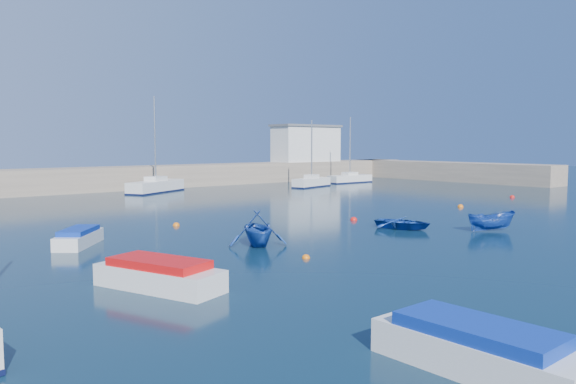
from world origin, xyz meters
TOP-DOWN VIEW (x-y plane):
  - ground at (0.00, 0.00)m, footprint 220.00×220.00m
  - back_wall at (0.00, 46.00)m, footprint 96.00×4.50m
  - right_arm at (44.00, 32.00)m, footprint 4.50×32.00m
  - harbor_office at (30.00, 46.00)m, footprint 10.00×4.00m
  - sailboat_6 at (3.45, 40.36)m, footprint 7.87×5.71m
  - sailboat_7 at (21.23, 35.14)m, footprint 6.25×3.21m
  - sailboat_8 at (30.14, 37.37)m, footprint 6.71×1.98m
  - motorboat_0 at (-14.87, 3.43)m, footprint 3.29×5.21m
  - motorboat_1 at (-14.08, 13.85)m, footprint 3.39×3.69m
  - motorboat_3 at (-12.66, -7.97)m, footprint 1.81×4.95m
  - dinghy_center at (3.25, 6.92)m, footprint 3.36×4.01m
  - dinghy_left at (-7.04, 8.02)m, footprint 4.22×4.42m
  - dinghy_right at (6.57, 2.96)m, footprint 3.21×2.45m
  - buoy_0 at (-7.24, 4.08)m, footprint 0.38×0.38m
  - buoy_1 at (3.69, 11.48)m, footprint 0.49×0.49m
  - buoy_2 at (16.21, 11.36)m, footprint 0.49×0.49m
  - buoy_3 at (-6.86, 16.92)m, footprint 0.44×0.44m
  - buoy_4 at (27.30, 12.88)m, footprint 0.48×0.48m

SIDE VIEW (x-z plane):
  - ground at x=0.00m, z-range 0.00..0.00m
  - buoy_0 at x=-7.24m, z-range -0.19..0.19m
  - buoy_1 at x=3.69m, z-range -0.24..0.24m
  - buoy_2 at x=16.21m, z-range -0.24..0.24m
  - buoy_3 at x=-6.86m, z-range -0.22..0.22m
  - buoy_4 at x=27.30m, z-range -0.24..0.24m
  - dinghy_center at x=3.25m, z-range 0.00..0.71m
  - motorboat_1 at x=-14.08m, z-range -0.03..0.89m
  - motorboat_0 at x=-14.87m, z-range -0.03..1.07m
  - motorboat_3 at x=-12.66m, z-range -0.04..1.12m
  - sailboat_8 at x=30.14m, z-range -3.79..4.91m
  - dinghy_right at x=6.57m, z-range 0.00..1.17m
  - sailboat_7 at x=21.23m, z-range -3.40..4.58m
  - sailboat_6 at x=3.45m, z-range -4.41..5.78m
  - dinghy_left at x=-7.04m, z-range 0.00..1.81m
  - back_wall at x=0.00m, z-range 0.00..2.60m
  - right_arm at x=44.00m, z-range 0.00..2.60m
  - harbor_office at x=30.00m, z-range 2.60..7.60m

